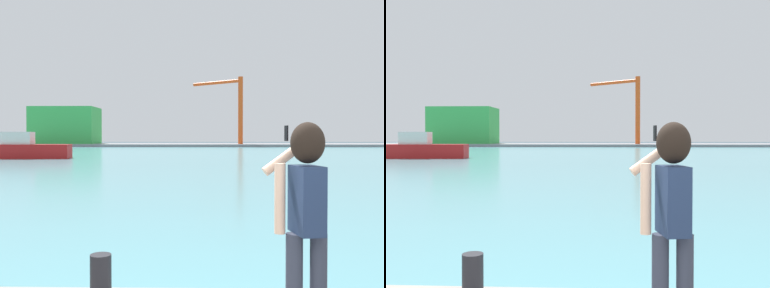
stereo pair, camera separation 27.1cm
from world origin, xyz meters
TOP-DOWN VIEW (x-y plane):
  - ground_plane at (0.00, 50.00)m, footprint 220.00×220.00m
  - harbor_water at (0.00, 52.00)m, footprint 140.00×100.00m
  - far_shore_dock at (0.00, 92.00)m, footprint 140.00×20.00m
  - person_photographer at (0.42, 1.00)m, footprint 0.53×0.55m
  - harbor_bollard at (-1.44, 1.70)m, footprint 0.21×0.21m
  - boat_moored at (-17.09, 37.95)m, footprint 7.93×2.65m
  - warehouse_left at (-30.18, 91.12)m, footprint 13.74×9.32m
  - port_crane at (6.42, 87.67)m, footprint 10.49×7.83m

SIDE VIEW (x-z plane):
  - ground_plane at x=0.00m, z-range 0.00..0.00m
  - harbor_water at x=0.00m, z-range 0.00..0.02m
  - far_shore_dock at x=0.00m, z-range 0.00..0.53m
  - harbor_bollard at x=-1.44m, z-range 0.52..0.96m
  - boat_moored at x=-17.09m, z-range -0.34..2.21m
  - person_photographer at x=0.42m, z-range 0.71..2.45m
  - warehouse_left at x=-30.18m, z-range 0.53..8.52m
  - port_crane at x=6.42m, z-range 2.37..16.38m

